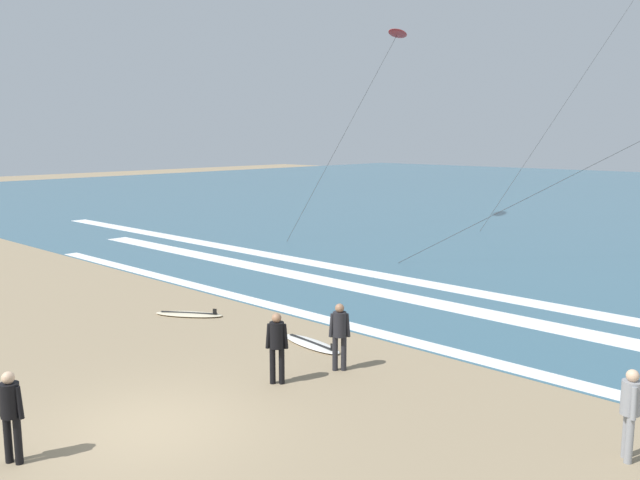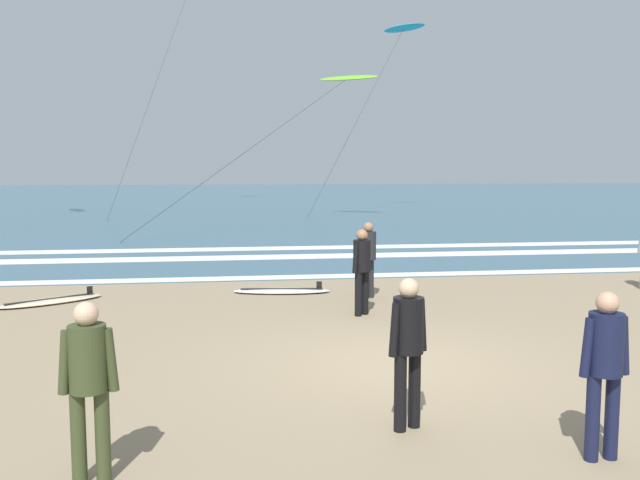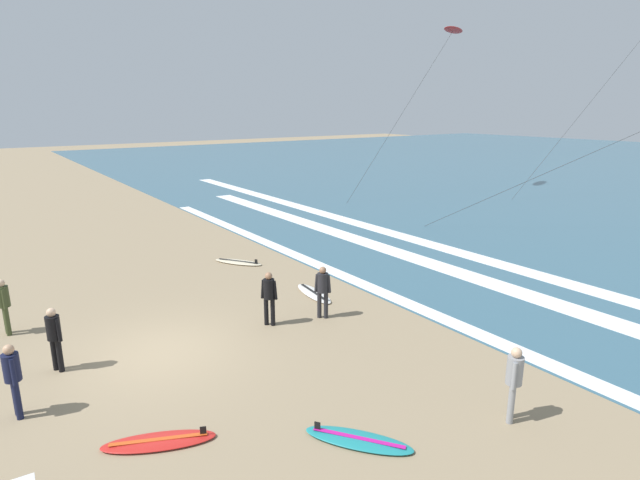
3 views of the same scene
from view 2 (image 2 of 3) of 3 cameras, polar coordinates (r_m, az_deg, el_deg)
name	(u,v)px [view 2 (image 2 of 3)]	position (r m, az deg, el deg)	size (l,w,h in m)	color
ground_plane	(397,365)	(9.63, 6.46, -10.37)	(160.00, 160.00, 0.00)	#937F60
ocean_surface	(252,197)	(61.26, -5.73, 3.58)	(140.00, 90.00, 0.01)	#386075
wave_foam_shoreline	(309,277)	(16.90, -0.92, -3.10)	(36.55, 0.61, 0.01)	white
wave_foam_mid_break	(294,257)	(20.65, -2.23, -1.41)	(41.66, 1.06, 0.01)	white
wave_foam_outer_break	(293,248)	(22.84, -2.31, -0.68)	(59.25, 0.97, 0.01)	white
surfer_foreground_main	(362,264)	(12.49, 3.53, -2.02)	(0.44, 0.40, 1.60)	black
surfer_right_near	(368,253)	(14.09, 4.08, -1.09)	(0.42, 0.42, 1.60)	#232328
surfer_left_near	(605,360)	(6.89, 22.82, -9.28)	(0.51, 0.32, 1.60)	#141938
surfer_left_far	(88,376)	(6.24, -18.89, -10.72)	(0.51, 0.32, 1.60)	#384223
surfer_mid_group	(408,339)	(7.14, 7.41, -8.29)	(0.49, 0.32, 1.60)	black
surfboard_foreground_flat	(51,301)	(14.75, -21.70, -4.78)	(2.08, 1.66, 0.25)	beige
surfboard_near_water	(282,291)	(14.84, -3.24, -4.28)	(2.16, 0.84, 0.25)	silver
kite_lime_low_near	(347,79)	(35.82, 2.29, 13.39)	(11.76, 11.12, 7.51)	#70C628
kite_cyan_mid_center	(403,29)	(44.64, 7.02, 17.18)	(8.32, 9.01, 11.59)	#23A8C6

